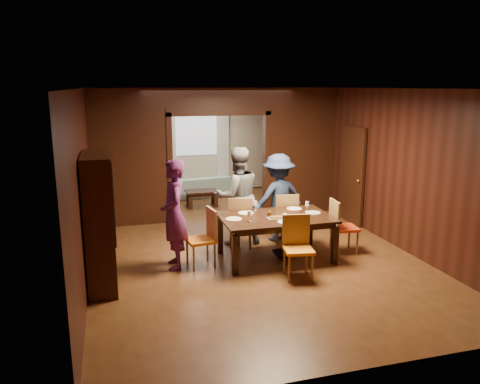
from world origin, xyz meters
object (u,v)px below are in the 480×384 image
object	(u,v)px
chair_far_r	(284,217)
chair_near	(298,248)
hutch	(100,221)
person_grey	(237,196)
person_navy	(278,198)
person_purple	(174,214)
dining_table	(276,237)
chair_left	(201,238)
sofa	(201,186)
chair_right	(344,226)
coffee_table	(202,198)
chair_far_l	(240,221)

from	to	relation	value
chair_far_r	chair_near	bearing A→B (deg)	81.57
hutch	person_grey	bearing A→B (deg)	27.89
chair_far_r	person_navy	bearing A→B (deg)	-45.38
person_purple	dining_table	xyz separation A→B (m)	(1.74, -0.08, -0.52)
chair_left	person_grey	bearing A→B (deg)	129.07
dining_table	chair_left	world-z (taller)	chair_left
sofa	chair_near	world-z (taller)	chair_near
person_navy	chair_left	world-z (taller)	person_navy
chair_right	chair_far_r	xyz separation A→B (m)	(-0.83, 0.85, 0.00)
chair_left	chair_right	xyz separation A→B (m)	(2.62, -0.02, 0.00)
coffee_table	chair_left	size ratio (longest dim) A/B	0.82
coffee_table	hutch	distance (m)	4.93
person_purple	chair_far_r	xyz separation A→B (m)	(2.20, 0.75, -0.42)
sofa	chair_near	bearing A→B (deg)	85.74
chair_right	chair_far_l	distance (m)	1.90
chair_right	person_grey	bearing A→B (deg)	66.29
person_navy	sofa	xyz separation A→B (m)	(-0.72, 4.07, -0.57)
person_purple	chair_far_r	size ratio (longest dim) A/B	1.86
coffee_table	person_navy	bearing A→B (deg)	-72.96
chair_near	hutch	bearing A→B (deg)	179.12
chair_left	chair_far_r	bearing A→B (deg)	107.09
chair_right	sofa	bearing A→B (deg)	23.71
person_purple	hutch	xyz separation A→B (m)	(-1.14, -0.42, 0.10)
chair_far_l	chair_near	size ratio (longest dim) A/B	1.00
dining_table	person_purple	bearing A→B (deg)	177.52
coffee_table	chair_right	world-z (taller)	chair_right
chair_left	hutch	distance (m)	1.68
person_grey	sofa	xyz separation A→B (m)	(0.09, 4.05, -0.65)
dining_table	person_grey	bearing A→B (deg)	114.33
chair_far_l	chair_far_r	world-z (taller)	same
person_grey	chair_left	distance (m)	1.37
person_purple	dining_table	bearing A→B (deg)	88.22
chair_right	hutch	world-z (taller)	hutch
sofa	chair_left	xyz separation A→B (m)	(-0.98, -5.00, 0.21)
sofa	chair_right	distance (m)	5.29
hutch	chair_left	bearing A→B (deg)	12.60
sofa	hutch	world-z (taller)	hutch
hutch	sofa	bearing A→B (deg)	64.59
coffee_table	chair_far_r	world-z (taller)	chair_far_r
person_navy	hutch	distance (m)	3.51
person_grey	person_navy	world-z (taller)	person_grey
chair_far_r	chair_far_l	bearing A→B (deg)	7.59
person_navy	chair_near	world-z (taller)	person_navy
chair_left	person_purple	bearing A→B (deg)	-107.95
person_navy	chair_near	size ratio (longest dim) A/B	1.75
dining_table	chair_far_l	world-z (taller)	chair_far_l
coffee_table	chair_far_l	distance (m)	3.14
person_purple	coffee_table	size ratio (longest dim) A/B	2.26
person_purple	chair_near	distance (m)	2.07
chair_left	chair_far_l	xyz separation A→B (m)	(0.90, 0.79, 0.00)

